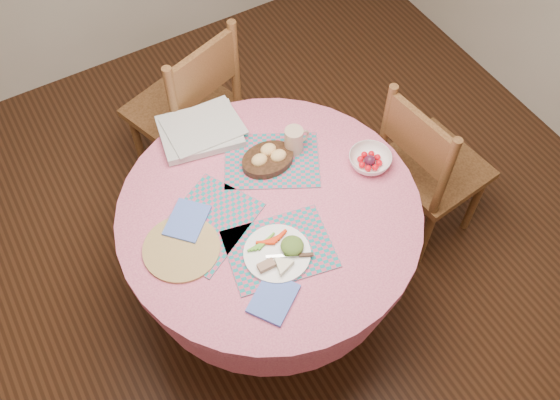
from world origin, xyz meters
The scene contains 16 objects.
ground centered at (0.00, 0.00, 0.00)m, with size 4.00×4.00×0.00m, color #331C0F.
room_envelope centered at (0.00, 0.00, 1.71)m, with size 4.01×4.01×2.71m.
dining_table centered at (0.00, 0.00, 0.56)m, with size 1.24×1.24×0.75m.
chair_right centered at (0.85, -0.02, 0.50)m, with size 0.48×0.49×0.97m.
chair_back centered at (0.03, 0.86, 0.54)m, with size 0.60×0.58×1.03m.
placemat_front centered at (-0.06, -0.18, 0.75)m, with size 0.40×0.30×0.01m, color #177D82.
placemat_left centered at (-0.25, 0.06, 0.75)m, with size 0.40×0.30×0.01m, color #177D82.
placemat_back centered at (0.13, 0.21, 0.75)m, with size 0.40×0.30×0.01m, color #177D82.
wicker_trivet centered at (-0.38, 0.01, 0.76)m, with size 0.30×0.30×0.01m, color brown.
napkin_near centered at (-0.18, -0.35, 0.76)m, with size 0.18×0.14×0.01m, color #4F6BCB.
napkin_far centered at (-0.31, 0.11, 0.76)m, with size 0.18×0.14×0.01m, color #4F6BCB.
dinner_plate centered at (-0.07, -0.21, 0.77)m, with size 0.26×0.26×0.05m.
bread_bowl centered at (0.11, 0.21, 0.78)m, with size 0.23×0.23×0.08m.
latte_mug centered at (0.25, 0.21, 0.82)m, with size 0.12×0.08×0.12m.
fruit_bowl centered at (0.48, -0.01, 0.78)m, with size 0.21×0.21×0.06m.
newspaper_stack centered at (-0.06, 0.50, 0.78)m, with size 0.39×0.33×0.04m.
Camera 1 is at (-0.67, -1.24, 2.83)m, focal length 40.00 mm.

